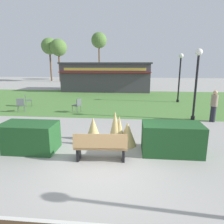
# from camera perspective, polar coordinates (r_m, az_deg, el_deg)

# --- Properties ---
(ground_plane) EXTENTS (80.00, 80.00, 0.00)m
(ground_plane) POSITION_cam_1_polar(r_m,az_deg,el_deg) (6.33, -1.70, -15.60)
(ground_plane) COLOR #999691
(lawn_patch) EXTENTS (36.00, 12.00, 0.01)m
(lawn_patch) POSITION_cam_1_polar(r_m,az_deg,el_deg) (17.44, 3.09, 3.30)
(lawn_patch) COLOR #4C7A38
(lawn_patch) RESTS_ON ground_plane
(park_bench) EXTENTS (1.73, 0.63, 0.95)m
(park_bench) POSITION_cam_1_polar(r_m,az_deg,el_deg) (6.62, -3.20, -9.62)
(park_bench) COLOR tan
(park_bench) RESTS_ON ground_plane
(hedge_left) EXTENTS (1.92, 1.10, 1.02)m
(hedge_left) POSITION_cam_1_polar(r_m,az_deg,el_deg) (7.92, -22.03, -6.47)
(hedge_left) COLOR #1E4C23
(hedge_left) RESTS_ON ground_plane
(hedge_right) EXTENTS (2.02, 1.10, 1.07)m
(hedge_right) POSITION_cam_1_polar(r_m,az_deg,el_deg) (7.42, 16.32, -7.13)
(hedge_right) COLOR #1E4C23
(hedge_right) RESTS_ON ground_plane
(ornamental_grass_behind_left) EXTENTS (0.63, 0.63, 0.94)m
(ornamental_grass_behind_left) POSITION_cam_1_polar(r_m,az_deg,el_deg) (8.39, -5.25, -4.67)
(ornamental_grass_behind_left) COLOR tan
(ornamental_grass_behind_left) RESTS_ON ground_plane
(ornamental_grass_behind_right) EXTENTS (0.61, 0.61, 1.37)m
(ornamental_grass_behind_right) POSITION_cam_1_polar(r_m,az_deg,el_deg) (7.62, 0.88, -4.83)
(ornamental_grass_behind_right) COLOR tan
(ornamental_grass_behind_right) RESTS_ON ground_plane
(ornamental_grass_behind_center) EXTENTS (0.72, 0.72, 0.93)m
(ornamental_grass_behind_center) POSITION_cam_1_polar(r_m,az_deg,el_deg) (7.82, 4.31, -6.09)
(ornamental_grass_behind_center) COLOR tan
(ornamental_grass_behind_center) RESTS_ON ground_plane
(ornamental_grass_behind_far) EXTENTS (0.52, 0.52, 1.20)m
(ornamental_grass_behind_far) POSITION_cam_1_polar(r_m,az_deg,el_deg) (7.64, 2.04, -5.46)
(ornamental_grass_behind_far) COLOR tan
(ornamental_grass_behind_far) RESTS_ON ground_plane
(lamppost_mid) EXTENTS (0.36, 0.36, 3.82)m
(lamppost_mid) POSITION_cam_1_polar(r_m,az_deg,el_deg) (11.94, 22.60, 9.32)
(lamppost_mid) COLOR black
(lamppost_mid) RESTS_ON ground_plane
(lamppost_far) EXTENTS (0.36, 0.36, 3.82)m
(lamppost_far) POSITION_cam_1_polar(r_m,az_deg,el_deg) (17.18, 18.43, 10.62)
(lamppost_far) COLOR black
(lamppost_far) RESTS_ON ground_plane
(food_kiosk) EXTENTS (9.89, 4.31, 3.17)m
(food_kiosk) POSITION_cam_1_polar(r_m,az_deg,el_deg) (23.61, -1.54, 9.86)
(food_kiosk) COLOR #47424C
(food_kiosk) RESTS_ON ground_plane
(cafe_chair_west) EXTENTS (0.57, 0.57, 0.89)m
(cafe_chair_west) POSITION_cam_1_polar(r_m,az_deg,el_deg) (13.18, -9.60, 2.13)
(cafe_chair_west) COLOR #4C5156
(cafe_chair_west) RESTS_ON ground_plane
(cafe_chair_east) EXTENTS (0.58, 0.58, 0.89)m
(cafe_chair_east) POSITION_cam_1_polar(r_m,az_deg,el_deg) (14.37, -24.17, 2.06)
(cafe_chair_east) COLOR #4C5156
(cafe_chair_east) RESTS_ON ground_plane
(cafe_chair_center) EXTENTS (0.59, 0.59, 0.89)m
(cafe_chair_center) POSITION_cam_1_polar(r_m,az_deg,el_deg) (16.11, -22.62, 3.33)
(cafe_chair_center) COLOR #4C5156
(cafe_chair_center) RESTS_ON ground_plane
(person_strolling) EXTENTS (0.34, 0.34, 1.69)m
(person_strolling) POSITION_cam_1_polar(r_m,az_deg,el_deg) (12.13, 26.56, 1.51)
(person_strolling) COLOR #23232D
(person_strolling) RESTS_ON ground_plane
(parked_car_west_slot) EXTENTS (4.35, 2.36, 1.20)m
(parked_car_west_slot) POSITION_cam_1_polar(r_m,az_deg,el_deg) (32.01, -5.37, 9.05)
(parked_car_west_slot) COLOR #B7BABF
(parked_car_west_slot) RESTS_ON ground_plane
(tree_left_bg) EXTENTS (2.80, 2.80, 8.53)m
(tree_left_bg) POSITION_cam_1_polar(r_m,az_deg,el_deg) (39.22, -3.65, 19.25)
(tree_left_bg) COLOR brown
(tree_left_bg) RESTS_ON ground_plane
(tree_right_bg) EXTENTS (2.80, 2.80, 7.03)m
(tree_right_bg) POSITION_cam_1_polar(r_m,az_deg,el_deg) (36.81, -14.73, 16.94)
(tree_right_bg) COLOR brown
(tree_right_bg) RESTS_ON ground_plane
(tree_center_bg) EXTENTS (2.80, 2.80, 7.35)m
(tree_center_bg) POSITION_cam_1_polar(r_m,az_deg,el_deg) (38.57, -17.07, 17.08)
(tree_center_bg) COLOR brown
(tree_center_bg) RESTS_ON ground_plane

